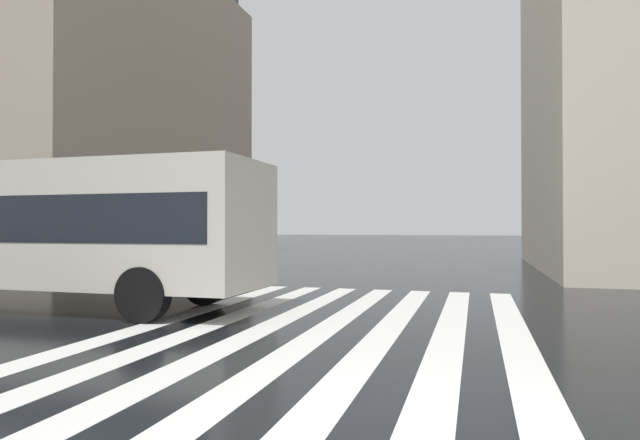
# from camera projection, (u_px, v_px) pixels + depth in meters

# --- Properties ---
(zebra_crossing) EXTENTS (13.00, 6.50, 0.01)m
(zebra_crossing) POSITION_uv_depth(u_px,v_px,m) (314.00, 337.00, 8.38)
(zebra_crossing) COLOR silver
(zebra_crossing) RESTS_ON ground_plane
(city_bus) EXTENTS (2.60, 11.00, 3.00)m
(city_bus) POSITION_uv_depth(u_px,v_px,m) (22.00, 224.00, 11.83)
(city_bus) COLOR beige
(city_bus) RESTS_ON ground_plane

